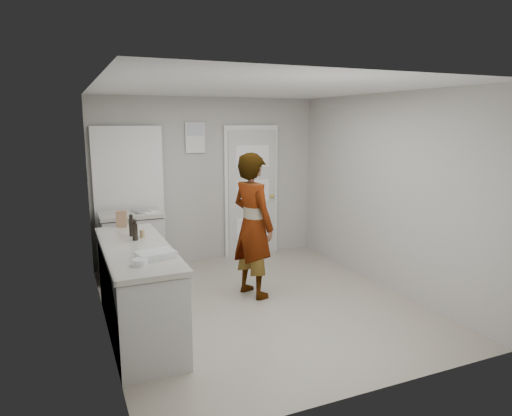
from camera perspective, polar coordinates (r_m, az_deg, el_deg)
name	(u,v)px	position (r m, az deg, el deg)	size (l,w,h in m)	color
ground	(261,304)	(5.57, 0.59, -11.85)	(4.00, 4.00, 0.00)	#A49A89
room_shell	(199,196)	(7.01, -7.18, 1.53)	(4.00, 4.00, 4.00)	#AAA7A1
main_counter	(138,293)	(4.86, -14.50, -10.29)	(0.64, 1.96, 0.93)	silver
side_counter	(132,248)	(6.53, -15.18, -4.81)	(0.84, 0.61, 0.93)	silver
person	(253,225)	(5.58, -0.41, -2.19)	(0.65, 0.43, 1.78)	silver
cake_mix_box	(122,219)	(5.55, -16.45, -1.33)	(0.12, 0.05, 0.19)	#94674A
spice_jar	(142,233)	(5.02, -14.03, -3.11)	(0.05, 0.05, 0.08)	tan
oil_cruet_a	(135,230)	(4.90, -14.90, -2.69)	(0.06, 0.06, 0.23)	black
oil_cruet_b	(131,226)	(5.09, -15.31, -2.13)	(0.05, 0.05, 0.24)	black
baking_dish	(156,255)	(4.26, -12.42, -5.73)	(0.37, 0.29, 0.06)	silver
egg_bowl	(140,262)	(4.09, -14.32, -6.56)	(0.14, 0.14, 0.05)	silver
papers	(146,212)	(6.40, -13.58, -0.45)	(0.23, 0.30, 0.01)	white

